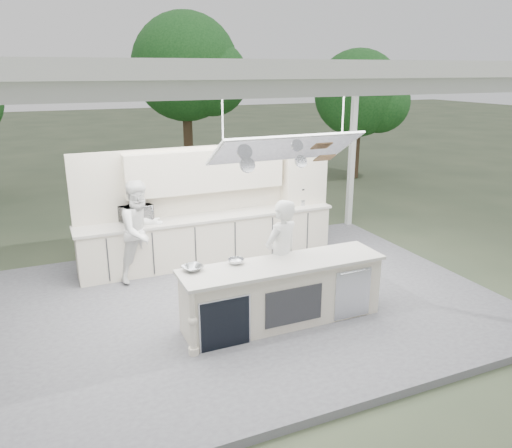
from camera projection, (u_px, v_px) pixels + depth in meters
name	position (u px, v px, depth m)	size (l,w,h in m)	color
ground	(247.00, 306.00, 8.32)	(90.00, 90.00, 0.00)	#495138
stage_deck	(247.00, 303.00, 8.30)	(8.00, 6.00, 0.12)	slate
tent	(247.00, 74.00, 7.20)	(8.20, 6.20, 3.86)	white
demo_island	(282.00, 293.00, 7.41)	(3.10, 0.79, 0.95)	beige
back_counter	(210.00, 238.00, 9.80)	(5.08, 0.72, 0.95)	beige
back_wall_unit	(227.00, 185.00, 9.87)	(5.05, 0.48, 2.25)	beige
tree_cluster	(124.00, 85.00, 15.83)	(19.55, 9.40, 5.85)	#4A3825
head_chef	(281.00, 256.00, 7.70)	(0.65, 0.43, 1.80)	white
sous_chef	(141.00, 231.00, 8.84)	(0.89, 0.69, 1.83)	white
toaster_oven	(136.00, 213.00, 9.25)	(0.55, 0.37, 0.30)	#B2B4B9
bowl_large	(193.00, 268.00, 7.00)	(0.29, 0.29, 0.07)	#ACAFB3
bowl_small	(236.00, 261.00, 7.25)	(0.24, 0.24, 0.07)	silver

